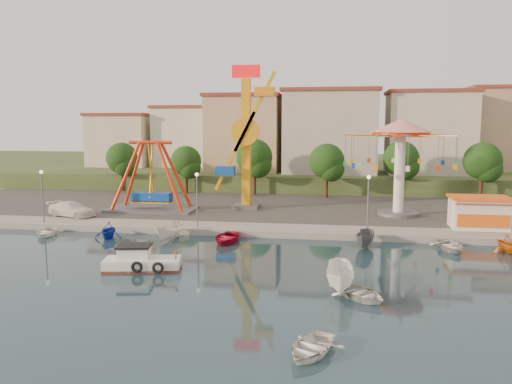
% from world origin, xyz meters
% --- Properties ---
extents(ground, '(200.00, 200.00, 0.00)m').
position_xyz_m(ground, '(0.00, 0.00, 0.00)').
color(ground, '#142C39').
rests_on(ground, ground).
extents(quay_deck, '(200.00, 100.00, 0.60)m').
position_xyz_m(quay_deck, '(0.00, 62.00, 0.30)').
color(quay_deck, '#9E998E').
rests_on(quay_deck, ground).
extents(asphalt_pad, '(90.00, 28.00, 0.01)m').
position_xyz_m(asphalt_pad, '(0.00, 30.00, 0.60)').
color(asphalt_pad, '#4C4944').
rests_on(asphalt_pad, quay_deck).
extents(hill_terrace, '(200.00, 60.00, 3.00)m').
position_xyz_m(hill_terrace, '(0.00, 67.00, 1.50)').
color(hill_terrace, '#384C26').
rests_on(hill_terrace, ground).
extents(pirate_ship_ride, '(10.00, 5.00, 8.00)m').
position_xyz_m(pirate_ship_ride, '(-15.63, 21.24, 4.39)').
color(pirate_ship_ride, '#59595E').
rests_on(pirate_ship_ride, quay_deck).
extents(kamikaze_tower, '(5.18, 3.10, 16.50)m').
position_xyz_m(kamikaze_tower, '(-4.93, 24.05, 8.55)').
color(kamikaze_tower, '#59595E').
rests_on(kamikaze_tower, quay_deck).
extents(wave_swinger, '(11.60, 11.60, 10.40)m').
position_xyz_m(wave_swinger, '(11.88, 22.43, 8.20)').
color(wave_swinger, '#59595E').
rests_on(wave_swinger, quay_deck).
extents(booth_left, '(5.40, 3.78, 3.08)m').
position_xyz_m(booth_left, '(18.56, 16.49, 2.16)').
color(booth_left, white).
rests_on(booth_left, quay_deck).
extents(lamp_post_0, '(0.14, 0.14, 5.00)m').
position_xyz_m(lamp_post_0, '(-24.00, 13.00, 3.10)').
color(lamp_post_0, '#59595E').
rests_on(lamp_post_0, quay_deck).
extents(lamp_post_1, '(0.14, 0.14, 5.00)m').
position_xyz_m(lamp_post_1, '(-8.00, 13.00, 3.10)').
color(lamp_post_1, '#59595E').
rests_on(lamp_post_1, quay_deck).
extents(lamp_post_2, '(0.14, 0.14, 5.00)m').
position_xyz_m(lamp_post_2, '(8.00, 13.00, 3.10)').
color(lamp_post_2, '#59595E').
rests_on(lamp_post_2, quay_deck).
extents(tree_0, '(4.60, 4.60, 7.19)m').
position_xyz_m(tree_0, '(-26.00, 36.98, 5.47)').
color(tree_0, '#382314').
rests_on(tree_0, quay_deck).
extents(tree_1, '(4.35, 4.35, 6.80)m').
position_xyz_m(tree_1, '(-16.00, 36.24, 5.20)').
color(tree_1, '#382314').
rests_on(tree_1, quay_deck).
extents(tree_2, '(5.02, 5.02, 7.85)m').
position_xyz_m(tree_2, '(-6.00, 35.81, 5.92)').
color(tree_2, '#382314').
rests_on(tree_2, quay_deck).
extents(tree_3, '(4.68, 4.68, 7.32)m').
position_xyz_m(tree_3, '(4.00, 34.36, 5.55)').
color(tree_3, '#382314').
rests_on(tree_3, quay_deck).
extents(tree_4, '(4.86, 4.86, 7.60)m').
position_xyz_m(tree_4, '(14.00, 37.35, 5.75)').
color(tree_4, '#382314').
rests_on(tree_4, quay_deck).
extents(tree_5, '(4.83, 4.83, 7.54)m').
position_xyz_m(tree_5, '(24.00, 35.54, 5.71)').
color(tree_5, '#382314').
rests_on(tree_5, quay_deck).
extents(building_0, '(9.26, 9.53, 11.87)m').
position_xyz_m(building_0, '(-33.37, 46.06, 8.93)').
color(building_0, beige).
rests_on(building_0, hill_terrace).
extents(building_1, '(12.33, 9.01, 8.63)m').
position_xyz_m(building_1, '(-21.33, 51.38, 7.32)').
color(building_1, silver).
rests_on(building_1, hill_terrace).
extents(building_2, '(11.95, 9.28, 11.23)m').
position_xyz_m(building_2, '(-8.19, 51.96, 8.62)').
color(building_2, tan).
rests_on(building_2, hill_terrace).
extents(building_3, '(12.59, 10.50, 9.20)m').
position_xyz_m(building_3, '(5.60, 48.80, 7.60)').
color(building_3, beige).
rests_on(building_3, hill_terrace).
extents(building_4, '(10.75, 9.23, 9.24)m').
position_xyz_m(building_4, '(19.07, 52.20, 7.62)').
color(building_4, beige).
rests_on(building_4, hill_terrace).
extents(building_5, '(12.77, 10.96, 11.21)m').
position_xyz_m(building_5, '(32.37, 50.33, 8.61)').
color(building_5, tan).
rests_on(building_5, hill_terrace).
extents(cabin_motorboat, '(5.74, 3.06, 1.92)m').
position_xyz_m(cabin_motorboat, '(-8.87, 0.66, 0.51)').
color(cabin_motorboat, white).
rests_on(cabin_motorboat, ground).
extents(rowboat_a, '(4.22, 4.28, 0.73)m').
position_xyz_m(rowboat_a, '(6.55, -3.30, 0.36)').
color(rowboat_a, white).
rests_on(rowboat_a, ground).
extents(rowboat_b, '(3.59, 4.11, 0.71)m').
position_xyz_m(rowboat_b, '(3.90, -11.05, 0.35)').
color(rowboat_b, white).
rests_on(rowboat_b, ground).
extents(skiff, '(1.78, 4.62, 1.78)m').
position_xyz_m(skiff, '(5.37, -2.06, 0.89)').
color(skiff, white).
rests_on(skiff, ground).
extents(van, '(5.80, 3.60, 1.57)m').
position_xyz_m(van, '(-22.89, 16.52, 1.38)').
color(van, white).
rests_on(van, quay_deck).
extents(moored_boat_0, '(3.34, 4.04, 0.73)m').
position_xyz_m(moored_boat_0, '(-21.82, 9.80, 0.36)').
color(moored_boat_0, white).
rests_on(moored_boat_0, ground).
extents(moored_boat_1, '(2.91, 3.23, 1.51)m').
position_xyz_m(moored_boat_1, '(-15.62, 9.80, 0.75)').
color(moored_boat_1, '#132CAE').
rests_on(moored_boat_1, ground).
extents(moored_boat_2, '(2.37, 4.39, 1.61)m').
position_xyz_m(moored_boat_2, '(-9.76, 9.80, 0.80)').
color(moored_boat_2, silver).
rests_on(moored_boat_2, ground).
extents(moored_boat_3, '(3.30, 4.41, 0.87)m').
position_xyz_m(moored_boat_3, '(-4.45, 9.80, 0.43)').
color(moored_boat_3, '#AE0D2B').
rests_on(moored_boat_3, ground).
extents(moored_boat_5, '(2.20, 3.97, 1.45)m').
position_xyz_m(moored_boat_5, '(7.63, 9.80, 0.72)').
color(moored_boat_5, '#5B5C61').
rests_on(moored_boat_5, ground).
extents(moored_boat_6, '(3.16, 4.12, 0.79)m').
position_xyz_m(moored_boat_6, '(14.59, 9.80, 0.40)').
color(moored_boat_6, silver).
rests_on(moored_boat_6, ground).
extents(moored_boat_7, '(3.25, 3.52, 1.54)m').
position_xyz_m(moored_boat_7, '(19.06, 9.80, 0.77)').
color(moored_boat_7, '#D36212').
rests_on(moored_boat_7, ground).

